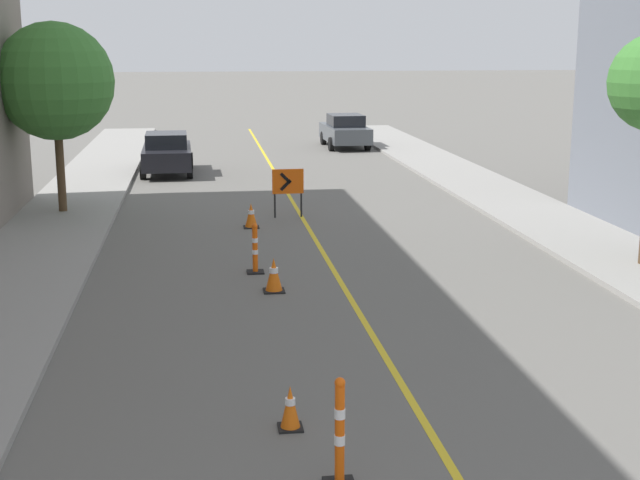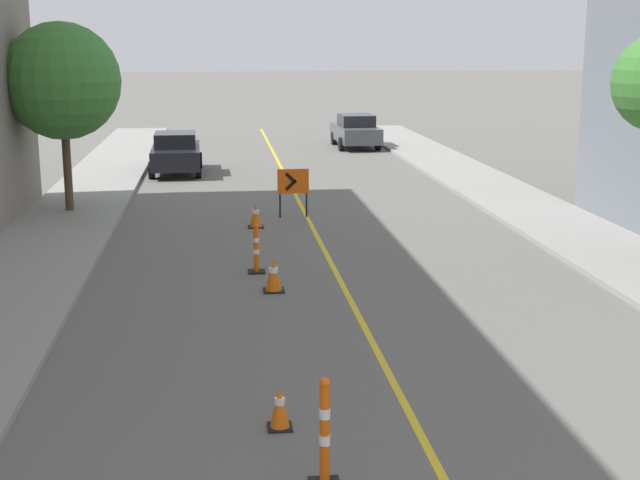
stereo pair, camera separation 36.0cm
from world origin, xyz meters
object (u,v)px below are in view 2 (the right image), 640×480
Objects in this scene: parked_car_curb_near at (176,153)px; delineator_post_front at (325,439)px; traffic_cone_fourth at (256,215)px; street_tree_left_near at (62,81)px; delineator_post_rear at (256,251)px; arrow_barricade_primary at (293,184)px; parked_car_curb_mid at (356,131)px; traffic_cone_second at (280,407)px; traffic_cone_third at (274,275)px.

delineator_post_front is at bearing -84.87° from parked_car_curb_near.
street_tree_left_near reaches higher than traffic_cone_fourth.
delineator_post_front is 0.24× the size of street_tree_left_near.
delineator_post_rear is 6.36m from arrow_barricade_primary.
parked_car_curb_mid is at bearing 41.91° from parked_car_curb_near.
parked_car_curb_mid is (5.77, 23.00, 0.32)m from delineator_post_rear.
traffic_cone_third reaches higher than traffic_cone_second.
arrow_barricade_primary is (1.07, 7.75, 0.64)m from traffic_cone_third.
traffic_cone_fourth is 0.16× the size of parked_car_curb_near.
arrow_barricade_primary is 0.26× the size of street_tree_left_near.
street_tree_left_near is at bearing 167.13° from arrow_barricade_primary.
delineator_post_front reaches higher than traffic_cone_second.
traffic_cone_third is at bearing -79.80° from delineator_post_rear.
arrow_barricade_primary is at bearing 84.39° from traffic_cone_second.
traffic_cone_fourth is 14.65m from delineator_post_front.
traffic_cone_third is at bearing -82.12° from parked_car_curb_near.
traffic_cone_third is 0.13× the size of street_tree_left_near.
traffic_cone_fourth is 0.61× the size of delineator_post_rear.
delineator_post_rear is 0.26× the size of parked_car_curb_near.
parked_car_curb_near is (-2.59, 10.51, 0.46)m from traffic_cone_fourth.
traffic_cone_second is 16.79m from street_tree_left_near.
traffic_cone_second is at bearing -90.44° from delineator_post_rear.
arrow_barricade_primary reaches higher than traffic_cone_fourth.
parked_car_curb_near is at bearing 98.94° from traffic_cone_third.
traffic_cone_second is at bearing -91.15° from traffic_cone_fourth.
parked_car_curb_near is at bearing 70.72° from street_tree_left_near.
street_tree_left_near is (-5.45, 8.98, 3.53)m from traffic_cone_third.
delineator_post_rear is (0.06, 8.15, 0.18)m from traffic_cone_second.
street_tree_left_near reaches higher than parked_car_curb_mid.
delineator_post_front is 18.36m from street_tree_left_near.
parked_car_curb_near is (-3.73, 9.20, -0.18)m from arrow_barricade_primary.
delineator_post_front is 16.00m from arrow_barricade_primary.
parked_car_curb_mid is at bearing 79.39° from traffic_cone_second.
arrow_barricade_primary is 0.32× the size of parked_car_curb_near.
delineator_post_rear is at bearing 92.00° from delineator_post_front.
parked_car_curb_near and parked_car_curb_mid have the same top height.
traffic_cone_fourth is at bearing -133.26° from arrow_barricade_primary.
parked_car_curb_mid is (8.16, 7.60, 0.00)m from parked_car_curb_near.
arrow_barricade_primary is at bearing -68.97° from parked_car_curb_near.
traffic_cone_third is at bearing -100.01° from arrow_barricade_primary.
traffic_cone_fourth is at bearing -77.25° from parked_car_curb_near.
delineator_post_rear is at bearing 100.20° from traffic_cone_third.
traffic_cone_fourth is (-0.08, 6.43, -0.01)m from traffic_cone_third.
traffic_cone_fourth is 0.51× the size of delineator_post_front.
parked_car_curb_near is at bearing 95.64° from traffic_cone_second.
street_tree_left_near reaches higher than parked_car_curb_near.
traffic_cone_second is 0.11× the size of street_tree_left_near.
delineator_post_front reaches higher than traffic_cone_fourth.
delineator_post_front reaches higher than delineator_post_rear.
parked_car_curb_mid is at bearing 75.90° from delineator_post_rear.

